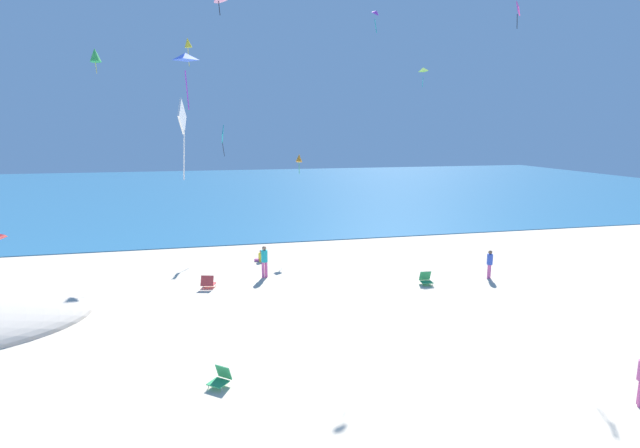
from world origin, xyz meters
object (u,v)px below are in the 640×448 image
(beach_chair_far_left, at_px, (221,378))
(kite_teal, at_px, (223,135))
(kite_white, at_px, (182,119))
(kite_green, at_px, (95,55))
(kite_blue, at_px, (185,57))
(kite_lime, at_px, (423,70))
(kite_orange, at_px, (299,158))
(kite_yellow, at_px, (188,43))
(beach_chair_near_camera, at_px, (426,279))
(beach_chair_mid_beach, at_px, (208,282))
(person_2, at_px, (264,259))
(kite_purple, at_px, (377,13))
(person_4, at_px, (490,262))
(person_0, at_px, (261,257))
(kite_magenta, at_px, (518,9))

(beach_chair_far_left, height_order, kite_teal, kite_teal)
(kite_white, bearing_deg, kite_green, 105.38)
(kite_blue, relative_size, kite_green, 1.00)
(kite_lime, bearing_deg, kite_orange, -167.63)
(kite_lime, bearing_deg, kite_yellow, 176.20)
(beach_chair_near_camera, bearing_deg, kite_white, -44.76)
(beach_chair_mid_beach, distance_m, kite_lime, 20.14)
(beach_chair_mid_beach, bearing_deg, person_2, -53.21)
(person_2, xyz_separation_m, kite_purple, (5.43, -0.42, 11.65))
(beach_chair_far_left, bearing_deg, person_4, 160.07)
(person_0, xyz_separation_m, kite_purple, (5.30, -3.50, 12.33))
(kite_lime, bearing_deg, beach_chair_far_left, -127.94)
(kite_blue, bearing_deg, person_4, 26.17)
(kite_teal, xyz_separation_m, kite_yellow, (-1.86, 0.67, 5.50))
(beach_chair_far_left, relative_size, kite_magenta, 0.60)
(beach_chair_far_left, distance_m, kite_teal, 19.59)
(kite_purple, relative_size, kite_green, 0.72)
(beach_chair_near_camera, height_order, kite_orange, kite_orange)
(beach_chair_near_camera, relative_size, beach_chair_far_left, 0.84)
(beach_chair_near_camera, xyz_separation_m, kite_orange, (-4.43, 8.78, 5.27))
(person_4, bearing_deg, beach_chair_near_camera, -125.54)
(person_4, relative_size, kite_magenta, 1.13)
(kite_purple, distance_m, kite_lime, 10.45)
(kite_teal, distance_m, kite_lime, 13.83)
(kite_white, relative_size, kite_green, 1.26)
(beach_chair_near_camera, height_order, kite_yellow, kite_yellow)
(beach_chair_near_camera, bearing_deg, kite_orange, -147.74)
(kite_blue, xyz_separation_m, kite_lime, (14.64, 17.27, 2.06))
(kite_green, bearing_deg, kite_purple, -34.37)
(kite_yellow, bearing_deg, person_2, -69.08)
(kite_white, bearing_deg, kite_yellow, 90.88)
(person_0, distance_m, kite_magenta, 17.89)
(beach_chair_mid_beach, bearing_deg, beach_chair_far_left, -162.97)
(kite_teal, xyz_separation_m, kite_magenta, (13.51, -9.88, 5.85))
(beach_chair_far_left, distance_m, kite_lime, 25.37)
(person_2, xyz_separation_m, kite_yellow, (-3.39, 8.86, 11.50))
(beach_chair_mid_beach, relative_size, kite_blue, 0.51)
(beach_chair_mid_beach, bearing_deg, kite_green, 45.17)
(beach_chair_mid_beach, xyz_separation_m, kite_lime, (14.40, 8.96, 10.86))
(kite_teal, height_order, kite_yellow, kite_yellow)
(person_4, relative_size, kite_green, 0.97)
(person_4, bearing_deg, kite_magenta, 89.54)
(beach_chair_near_camera, height_order, person_4, person_4)
(kite_blue, bearing_deg, kite_lime, 49.71)
(beach_chair_far_left, height_order, kite_green, kite_green)
(kite_blue, bearing_deg, kite_orange, 69.01)
(beach_chair_mid_beach, relative_size, person_4, 0.53)
(person_4, distance_m, kite_blue, 17.44)
(kite_blue, relative_size, kite_orange, 1.18)
(beach_chair_far_left, relative_size, kite_white, 0.40)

